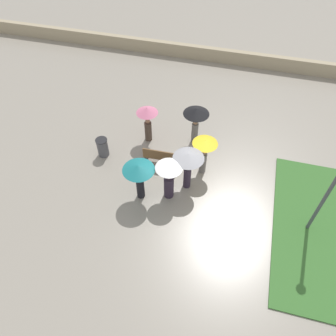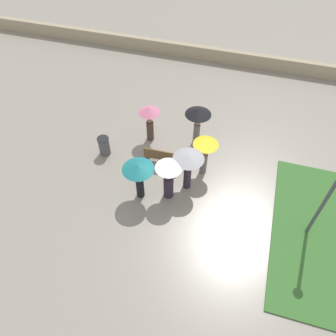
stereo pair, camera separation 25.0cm
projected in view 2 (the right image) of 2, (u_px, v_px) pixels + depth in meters
ground_plane at (191, 189)px, 13.22m from camera, size 90.00×90.00×0.00m
parapet_wall at (231, 57)px, 19.12m from camera, size 45.00×0.35×0.80m
park_bench at (163, 157)px, 13.76m from camera, size 1.59×0.47×0.90m
lamp_post at (336, 184)px, 9.83m from camera, size 0.32×0.32×4.31m
trash_bin at (104, 146)px, 14.21m from camera, size 0.51×0.51×0.88m
crowd_person_grey at (188, 162)px, 12.21m from camera, size 1.19×1.19×1.87m
crowd_person_yellow at (205, 149)px, 12.81m from camera, size 1.00×1.00×1.81m
crowd_person_white at (168, 176)px, 12.12m from camera, size 1.01×1.01×1.82m
crowd_person_black at (198, 117)px, 13.90m from camera, size 1.12×1.12×1.89m
crowd_person_pink at (149, 116)px, 14.16m from camera, size 0.94×0.94×1.82m
crowd_person_teal at (139, 172)px, 11.98m from camera, size 1.20×1.20×1.77m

